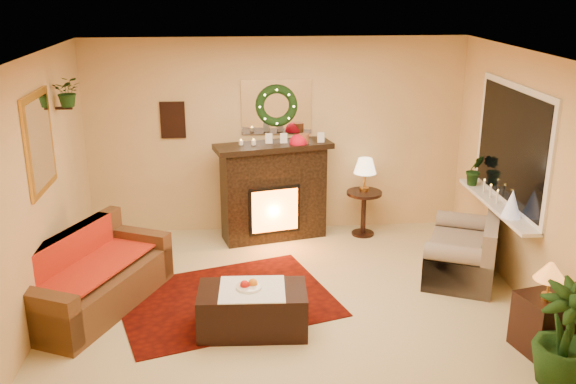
{
  "coord_description": "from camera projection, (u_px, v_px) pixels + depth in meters",
  "views": [
    {
      "loc": [
        -0.52,
        -6.06,
        3.29
      ],
      "look_at": [
        0.0,
        0.35,
        1.15
      ],
      "focal_mm": 40.0,
      "sensor_mm": 36.0,
      "label": 1
    }
  ],
  "objects": [
    {
      "name": "wall_art",
      "position": [
        173.0,
        120.0,
        8.32
      ],
      "size": [
        0.32,
        0.03,
        0.48
      ],
      "primitive_type": "cube",
      "color": "#381E11",
      "rests_on": "wall_back"
    },
    {
      "name": "floor",
      "position": [
        291.0,
        305.0,
        6.81
      ],
      "size": [
        5.0,
        5.0,
        0.0
      ],
      "primitive_type": "plane",
      "color": "beige",
      "rests_on": "ground"
    },
    {
      "name": "lamp_tiffany",
      "position": [
        549.0,
        279.0,
        5.72
      ],
      "size": [
        0.28,
        0.28,
        0.41
      ],
      "primitive_type": "cone",
      "color": "orange",
      "rests_on": "end_table_square"
    },
    {
      "name": "lamp_cream",
      "position": [
        365.0,
        172.0,
        8.44
      ],
      "size": [
        0.3,
        0.3,
        0.46
      ],
      "primitive_type": "cone",
      "color": "#FBDFAC",
      "rests_on": "side_table_round"
    },
    {
      "name": "fireplace",
      "position": [
        274.0,
        198.0,
        8.43
      ],
      "size": [
        1.4,
        0.73,
        1.22
      ],
      "primitive_type": "cube",
      "rotation": [
        0.0,
        0.0,
        0.24
      ],
      "color": "black",
      "rests_on": "floor"
    },
    {
      "name": "wall_left",
      "position": [
        34.0,
        195.0,
        6.21
      ],
      "size": [
        4.5,
        4.5,
        0.0
      ],
      "primitive_type": "plane",
      "color": "#EFD88C",
      "rests_on": "ground"
    },
    {
      "name": "ceiling",
      "position": [
        291.0,
        57.0,
        5.99
      ],
      "size": [
        5.0,
        5.0,
        0.0
      ],
      "primitive_type": "plane",
      "color": "white",
      "rests_on": "ground"
    },
    {
      "name": "mantel_candle_b",
      "position": [
        254.0,
        147.0,
        8.14
      ],
      "size": [
        0.06,
        0.06,
        0.18
      ],
      "primitive_type": "cylinder",
      "color": "white",
      "rests_on": "fireplace"
    },
    {
      "name": "mantel_candle_a",
      "position": [
        241.0,
        147.0,
        8.14
      ],
      "size": [
        0.06,
        0.06,
        0.17
      ],
      "primitive_type": "cylinder",
      "color": "white",
      "rests_on": "fireplace"
    },
    {
      "name": "window_glass",
      "position": [
        511.0,
        146.0,
        7.03
      ],
      "size": [
        0.02,
        1.7,
        1.22
      ],
      "primitive_type": "cube",
      "color": "black",
      "rests_on": "wall_right"
    },
    {
      "name": "wall_back",
      "position": [
        277.0,
        136.0,
        8.53
      ],
      "size": [
        5.0,
        5.0,
        0.0
      ],
      "primitive_type": "plane",
      "color": "#EFD88C",
      "rests_on": "ground"
    },
    {
      "name": "mantel_mirror",
      "position": [
        276.0,
        107.0,
        8.38
      ],
      "size": [
        0.92,
        0.02,
        0.72
      ],
      "primitive_type": "cube",
      "color": "white",
      "rests_on": "wall_back"
    },
    {
      "name": "wreath",
      "position": [
        277.0,
        106.0,
        8.34
      ],
      "size": [
        0.55,
        0.11,
        0.55
      ],
      "primitive_type": "torus",
      "rotation": [
        1.57,
        0.0,
        0.0
      ],
      "color": "#194719",
      "rests_on": "wall_back"
    },
    {
      "name": "wall_right",
      "position": [
        533.0,
        183.0,
        6.59
      ],
      "size": [
        4.5,
        4.5,
        0.0
      ],
      "primitive_type": "plane",
      "color": "#EFD88C",
      "rests_on": "ground"
    },
    {
      "name": "end_table_square",
      "position": [
        544.0,
        324.0,
        5.91
      ],
      "size": [
        0.54,
        0.54,
        0.54
      ],
      "primitive_type": "cube",
      "rotation": [
        0.0,
        0.0,
        0.24
      ],
      "color": "black",
      "rests_on": "floor"
    },
    {
      "name": "gold_mirror",
      "position": [
        39.0,
        143.0,
        6.35
      ],
      "size": [
        0.03,
        0.84,
        1.0
      ],
      "primitive_type": "cube",
      "color": "gold",
      "rests_on": "wall_left"
    },
    {
      "name": "poinsettia",
      "position": [
        298.0,
        143.0,
        8.19
      ],
      "size": [
        0.23,
        0.23,
        0.23
      ],
      "primitive_type": "sphere",
      "color": "red",
      "rests_on": "fireplace"
    },
    {
      "name": "sofa",
      "position": [
        94.0,
        269.0,
        6.65
      ],
      "size": [
        1.49,
        1.98,
        0.78
      ],
      "primitive_type": "cube",
      "rotation": [
        0.0,
        0.0,
        -0.43
      ],
      "color": "#50341C",
      "rests_on": "floor"
    },
    {
      "name": "mini_tree",
      "position": [
        512.0,
        204.0,
        6.75
      ],
      "size": [
        0.2,
        0.2,
        0.3
      ],
      "primitive_type": "cone",
      "color": "silver",
      "rests_on": "window_sill"
    },
    {
      "name": "coffee_table",
      "position": [
        253.0,
        311.0,
        6.26
      ],
      "size": [
        1.07,
        0.62,
        0.44
      ],
      "primitive_type": "cube",
      "rotation": [
        0.0,
        0.0,
        -0.04
      ],
      "color": "black",
      "rests_on": "floor"
    },
    {
      "name": "side_table_round",
      "position": [
        364.0,
        212.0,
        8.59
      ],
      "size": [
        0.58,
        0.58,
        0.61
      ],
      "primitive_type": "cylinder",
      "rotation": [
        0.0,
        0.0,
        -0.29
      ],
      "color": "black",
      "rests_on": "floor"
    },
    {
      "name": "hanging_plant",
      "position": [
        70.0,
        106.0,
        7.0
      ],
      "size": [
        0.33,
        0.28,
        0.36
      ],
      "primitive_type": "imported",
      "color": "#194719",
      "rests_on": "wall_left"
    },
    {
      "name": "red_throw",
      "position": [
        89.0,
        262.0,
        6.75
      ],
      "size": [
        0.84,
        1.37,
        0.02
      ],
      "primitive_type": "cube",
      "color": "#B10000",
      "rests_on": "sofa"
    },
    {
      "name": "area_rug",
      "position": [
        226.0,
        300.0,
        6.9
      ],
      "size": [
        2.6,
        2.25,
        0.01
      ],
      "primitive_type": "cube",
      "rotation": [
        0.0,
        0.0,
        0.31
      ],
      "color": "#3D0809",
      "rests_on": "floor"
    },
    {
      "name": "sill_plant",
      "position": [
        475.0,
        170.0,
        7.8
      ],
      "size": [
        0.27,
        0.22,
        0.5
      ],
      "primitive_type": "imported",
      "color": "black",
      "rests_on": "window_sill"
    },
    {
      "name": "floor_palm",
      "position": [
        566.0,
        337.0,
        5.34
      ],
      "size": [
        1.89,
        1.89,
        2.8
      ],
      "primitive_type": "imported",
      "rotation": [
        0.0,
        0.0,
        -0.23
      ],
      "color": "#1C6122",
      "rests_on": "floor"
    },
    {
      "name": "window_sill",
      "position": [
        496.0,
        205.0,
        7.24
      ],
      "size": [
        0.22,
        1.86,
        0.04
      ],
      "primitive_type": "cube",
      "color": "white",
      "rests_on": "wall_right"
    },
    {
      "name": "loveseat",
      "position": [
        463.0,
        240.0,
        7.41
      ],
      "size": [
        1.21,
        1.48,
        0.74
      ],
      "primitive_type": "cube",
      "rotation": [
        0.0,
        0.0,
        -0.42
      ],
      "color": "#857859",
      "rests_on": "floor"
    },
    {
      "name": "wall_front",
      "position": [
        319.0,
        293.0,
        4.27
      ],
      "size": [
        5.0,
        5.0,
        0.0
      ],
      "primitive_type": "plane",
      "color": "#EFD88C",
      "rests_on": "ground"
    },
    {
      "name": "fruit_bowl",
      "position": [
        249.0,
        288.0,
        6.19
      ],
      "size": [
        0.25,
        0.25,
        0.06
      ],
      "primitive_type": "cylinder",
      "color": "white",
      "rests_on": "coffee_table"
    },
    {
      "name": "window_frame",
      "position": [
        512.0,
        146.0,
        7.03
      ],
      "size": [
        0.03,
        1.86,
        1.36
      ],
      "primitive_type": "cube",
      "color": "white",
      "rests_on": "wall_right"
    }
  ]
}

